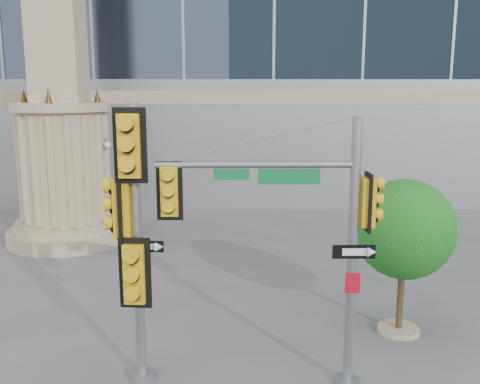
{
  "coord_description": "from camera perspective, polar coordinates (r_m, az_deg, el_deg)",
  "views": [
    {
      "loc": [
        0.04,
        -10.45,
        5.59
      ],
      "look_at": [
        0.28,
        2.0,
        3.17
      ],
      "focal_mm": 40.0,
      "sensor_mm": 36.0,
      "label": 1
    }
  ],
  "objects": [
    {
      "name": "secondary_signal_pole",
      "position": [
        10.01,
        -11.47,
        -3.39
      ],
      "size": [
        0.92,
        0.73,
        5.35
      ],
      "rotation": [
        0.0,
        0.0,
        -0.08
      ],
      "color": "slate",
      "rests_on": "ground"
    },
    {
      "name": "monument",
      "position": [
        20.37,
        -18.63,
        10.21
      ],
      "size": [
        4.4,
        4.4,
        16.6
      ],
      "color": "tan",
      "rests_on": "ground"
    },
    {
      "name": "main_signal_pole",
      "position": [
        9.77,
        6.72,
        -3.46
      ],
      "size": [
        3.97,
        0.48,
        5.11
      ],
      "rotation": [
        0.0,
        0.0,
        -0.01
      ],
      "color": "slate",
      "rests_on": "ground"
    },
    {
      "name": "ground",
      "position": [
        11.85,
        -1.21,
        -17.16
      ],
      "size": [
        120.0,
        120.0,
        0.0
      ],
      "primitive_type": "plane",
      "color": "#545456",
      "rests_on": "ground"
    },
    {
      "name": "street_tree",
      "position": [
        12.67,
        17.27,
        -4.22
      ],
      "size": [
        2.32,
        2.26,
        3.61
      ],
      "color": "tan",
      "rests_on": "ground"
    }
  ]
}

